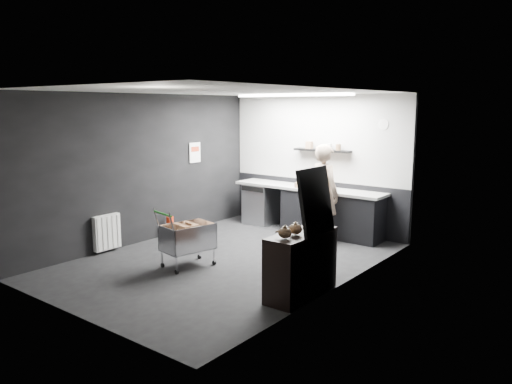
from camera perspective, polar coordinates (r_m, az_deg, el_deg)
The scene contains 22 objects.
floor at distance 8.19m, azimuth -3.29°, elevation -7.81°, with size 5.50×5.50×0.00m, color black.
ceiling at distance 7.81m, azimuth -3.49°, elevation 11.43°, with size 5.50×5.50×0.00m, color white.
wall_back at distance 10.10m, azimuth 6.94°, elevation 3.34°, with size 5.50×5.50×0.00m, color black.
wall_front at distance 6.12m, azimuth -20.57°, elevation -1.43°, with size 5.50×5.50×0.00m, color black.
wall_left at distance 9.31m, azimuth -12.71°, elevation 2.62°, with size 5.50×5.50×0.00m, color black.
wall_right at distance 6.76m, azimuth 9.50°, elevation 0.07°, with size 5.50×5.50×0.00m, color black.
kitchen_wall_panel at distance 10.04m, azimuth 6.94°, elevation 6.16°, with size 3.95×0.02×1.70m, color #B5B5B1.
dado_panel at distance 10.22m, azimuth 6.78°, elevation -1.42°, with size 3.95×0.02×1.00m, color black.
floating_shelf at distance 9.86m, azimuth 7.58°, elevation 4.74°, with size 1.20×0.22×0.04m, color black.
wall_clock at distance 9.38m, azimuth 14.36°, elevation 7.51°, with size 0.20×0.20×0.03m, color silver.
poster at distance 10.15m, azimuth -7.01°, elevation 4.50°, with size 0.02×0.30×0.40m, color white.
poster_red_band at distance 10.14m, azimuth -7.00°, elevation 4.89°, with size 0.01×0.22×0.10m, color red.
radiator at distance 8.91m, azimuth -16.68°, elevation -4.42°, with size 0.10×0.50×0.60m, color silver.
ceiling_strip at distance 9.28m, azimuth 4.20°, elevation 10.98°, with size 2.40×0.20×0.04m, color white.
prep_counter at distance 9.90m, azimuth 6.52°, elevation -2.03°, with size 3.20×0.61×0.90m.
person at distance 9.18m, azimuth 7.80°, elevation -0.15°, with size 0.66×0.43×1.81m, color beige.
shopping_cart at distance 7.84m, azimuth -7.81°, elevation -5.37°, with size 0.65×0.93×0.92m.
sideboard at distance 6.61m, azimuth 5.40°, elevation -7.22°, with size 0.49×1.14×1.71m.
fire_extinguisher at distance 9.70m, azimuth -9.79°, elevation -3.78°, with size 0.14×0.14×0.45m.
cardboard_box at distance 9.78m, azimuth 6.32°, elevation 0.78°, with size 0.52×0.39×0.10m, color #8A674A.
pink_tub at distance 9.65m, azimuth 8.15°, elevation 0.88°, with size 0.19×0.19×0.19m, color silver.
white_container at distance 9.87m, azimuth 5.35°, elevation 1.02°, with size 0.17×0.13×0.15m, color silver.
Camera 1 is at (5.14, -5.88, 2.48)m, focal length 35.00 mm.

